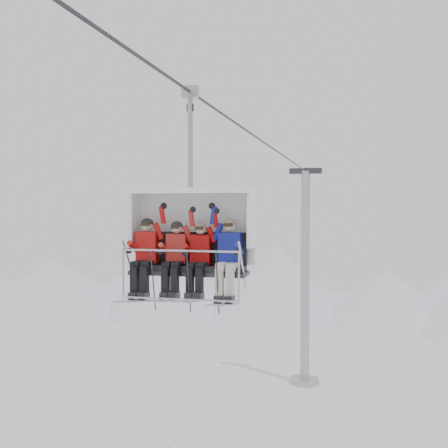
% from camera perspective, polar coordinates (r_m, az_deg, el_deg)
% --- Properties ---
extents(ridgeline, '(72.00, 21.00, 7.00)m').
position_cam_1_polar(ridgeline, '(55.96, 8.43, -6.69)').
color(ridgeline, white).
rests_on(ridgeline, ground).
extents(lift_tower_right, '(2.00, 1.80, 13.48)m').
position_cam_1_polar(lift_tower_right, '(35.63, 8.23, -6.80)').
color(lift_tower_right, '#A4A7AB').
rests_on(lift_tower_right, ground).
extents(haul_cable, '(0.06, 50.00, 0.06)m').
position_cam_1_polar(haul_cable, '(13.63, 0.00, 11.01)').
color(haul_cable, '#2F2E34').
rests_on(haul_cable, lift_tower_left).
extents(chairlift_carrier, '(2.39, 1.17, 3.98)m').
position_cam_1_polar(chairlift_carrier, '(10.88, -3.25, -0.54)').
color(chairlift_carrier, black).
rests_on(chairlift_carrier, haul_cable).
extents(skier_far_left, '(0.41, 1.69, 1.63)m').
position_cam_1_polar(skier_far_left, '(10.89, -7.96, -3.01)').
color(skier_far_left, red).
rests_on(skier_far_left, chairlift_carrier).
extents(skier_center_left, '(0.38, 1.69, 1.54)m').
position_cam_1_polar(skier_center_left, '(10.68, -4.96, -3.23)').
color(skier_center_left, red).
rests_on(skier_center_left, chairlift_carrier).
extents(skier_center_right, '(0.38, 1.69, 1.52)m').
position_cam_1_polar(skier_center_right, '(10.54, -2.53, -3.34)').
color(skier_center_right, '#AE0B0B').
rests_on(skier_center_right, chairlift_carrier).
extents(skier_far_right, '(0.41, 1.69, 1.63)m').
position_cam_1_polar(skier_far_right, '(10.41, 0.48, -3.22)').
color(skier_far_right, navy).
rests_on(skier_far_right, chairlift_carrier).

